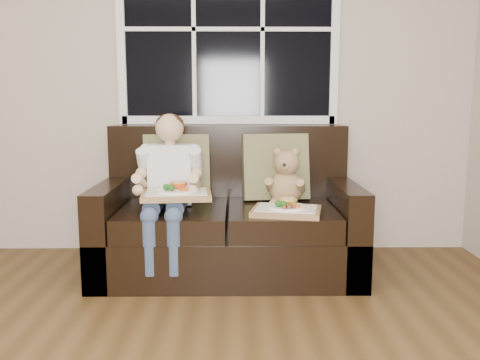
{
  "coord_description": "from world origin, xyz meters",
  "views": [
    {
      "loc": [
        0.47,
        -1.34,
        1.13
      ],
      "look_at": [
        0.5,
        1.85,
        0.64
      ],
      "focal_mm": 38.0,
      "sensor_mm": 36.0,
      "label": 1
    }
  ],
  "objects_px": {
    "child": "(169,176)",
    "loveseat": "(228,224)",
    "teddy_bear": "(286,181)",
    "tray_right": "(286,209)",
    "tray_left": "(177,193)"
  },
  "relations": [
    {
      "from": "child",
      "to": "loveseat",
      "type": "bearing_deg",
      "value": 17.9
    },
    {
      "from": "child",
      "to": "teddy_bear",
      "type": "relative_size",
      "value": 2.34
    },
    {
      "from": "teddy_bear",
      "to": "tray_right",
      "type": "distance_m",
      "value": 0.34
    },
    {
      "from": "child",
      "to": "tray_left",
      "type": "bearing_deg",
      "value": -67.0
    },
    {
      "from": "child",
      "to": "teddy_bear",
      "type": "xyz_separation_m",
      "value": [
        0.77,
        0.11,
        -0.05
      ]
    },
    {
      "from": "loveseat",
      "to": "child",
      "type": "height_order",
      "value": "child"
    },
    {
      "from": "loveseat",
      "to": "child",
      "type": "distance_m",
      "value": 0.53
    },
    {
      "from": "tray_left",
      "to": "tray_right",
      "type": "distance_m",
      "value": 0.68
    },
    {
      "from": "loveseat",
      "to": "child",
      "type": "bearing_deg",
      "value": -162.1
    },
    {
      "from": "teddy_bear",
      "to": "tray_right",
      "type": "height_order",
      "value": "teddy_bear"
    },
    {
      "from": "child",
      "to": "tray_left",
      "type": "relative_size",
      "value": 2.09
    },
    {
      "from": "loveseat",
      "to": "tray_right",
      "type": "relative_size",
      "value": 3.65
    },
    {
      "from": "tray_right",
      "to": "teddy_bear",
      "type": "bearing_deg",
      "value": 96.83
    },
    {
      "from": "loveseat",
      "to": "tray_left",
      "type": "bearing_deg",
      "value": -137.36
    },
    {
      "from": "loveseat",
      "to": "tray_left",
      "type": "height_order",
      "value": "loveseat"
    }
  ]
}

